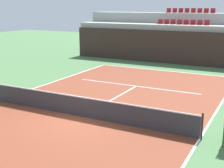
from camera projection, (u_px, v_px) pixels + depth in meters
The scene contains 12 objects.
ground_plane at pixel (82, 117), 14.60m from camera, with size 80.00×80.00×0.00m, color #477042.
court_surface at pixel (82, 117), 14.60m from camera, with size 11.00×24.00×0.01m, color brown.
baseline_far at pixel (164, 71), 24.86m from camera, with size 11.00×0.10×0.00m, color white.
sideline_right at pixel (200, 139), 12.15m from camera, with size 0.10×24.00×0.00m, color white.
service_line_far at pixel (136, 86), 20.10m from camera, with size 8.26×0.10×0.00m, color white.
centre_service_line at pixel (113, 99), 17.35m from camera, with size 0.10×6.40×0.00m, color white.
back_wall at pixel (177, 48), 27.42m from camera, with size 20.24×0.30×2.89m, color #33231E.
stands_tier_lower at pixel (181, 43), 28.52m from camera, with size 20.24×2.40×3.38m, color #9E9E99.
stands_tier_upper at pixel (188, 36), 30.46m from camera, with size 20.24×2.40×4.36m, color #9E9E99.
seating_row_lower at pixel (183, 23), 28.16m from camera, with size 4.70×0.44×0.44m.
seating_row_upper at pixel (190, 11), 29.98m from camera, with size 4.70×0.44×0.44m.
tennis_net at pixel (82, 106), 14.48m from camera, with size 11.08×0.08×1.07m.
Camera 1 is at (7.65, -11.56, 5.06)m, focal length 50.11 mm.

